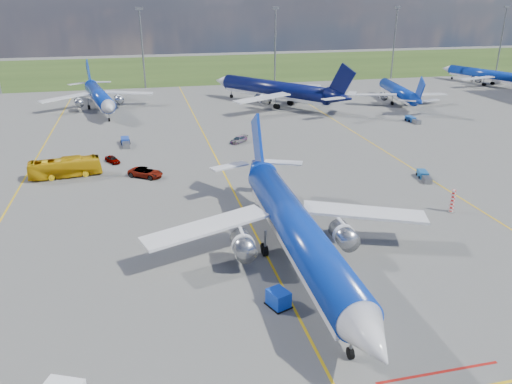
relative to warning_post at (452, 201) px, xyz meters
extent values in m
plane|color=#555552|center=(-26.00, -8.00, -1.50)|extent=(400.00, 400.00, 0.00)
cube|color=#2D4719|center=(-26.00, 142.00, -1.50)|extent=(400.00, 80.00, 0.01)
cube|color=gold|center=(-26.00, 22.00, -1.49)|extent=(0.25, 160.00, 0.02)
cube|color=gold|center=(-56.00, 32.00, -1.49)|extent=(0.25, 120.00, 0.02)
cube|color=gold|center=(4.00, 32.00, -1.49)|extent=(0.25, 120.00, 0.02)
cube|color=#A5140F|center=(-18.00, -26.00, -1.49)|extent=(10.00, 0.25, 0.02)
cylinder|color=slate|center=(-36.00, 102.00, 9.50)|extent=(0.50, 0.50, 22.00)
cube|color=slate|center=(-36.00, 102.00, 20.80)|extent=(2.20, 0.50, 0.80)
cylinder|color=slate|center=(4.00, 102.00, 9.50)|extent=(0.50, 0.50, 22.00)
cube|color=slate|center=(4.00, 102.00, 20.80)|extent=(2.20, 0.50, 0.80)
cylinder|color=slate|center=(44.00, 102.00, 9.50)|extent=(0.50, 0.50, 22.00)
cube|color=slate|center=(44.00, 102.00, 20.80)|extent=(2.20, 0.50, 0.80)
cylinder|color=slate|center=(84.00, 102.00, 9.50)|extent=(0.50, 0.50, 22.00)
cube|color=slate|center=(84.00, 102.00, 20.80)|extent=(2.20, 0.50, 0.80)
cylinder|color=red|center=(0.00, 0.00, 0.00)|extent=(0.50, 0.50, 3.00)
cube|color=#0D39C1|center=(-27.27, -15.08, -0.73)|extent=(2.15, 2.37, 1.55)
imported|color=gold|center=(-49.90, 25.21, -0.01)|extent=(10.94, 3.85, 2.98)
imported|color=#999999|center=(-43.17, 30.72, -0.93)|extent=(2.87, 3.60, 1.15)
imported|color=#999999|center=(-37.97, 22.35, -0.76)|extent=(5.80, 5.03, 1.48)
imported|color=#999999|center=(-20.40, 37.79, -0.91)|extent=(4.21, 3.88, 1.19)
cube|color=#185291|center=(3.33, 12.68, -1.00)|extent=(1.82, 2.60, 1.00)
cube|color=slate|center=(2.74, 10.40, -1.09)|extent=(1.51, 2.03, 0.82)
cube|color=#1C3EA8|center=(-41.22, 41.97, -0.93)|extent=(1.63, 2.80, 1.15)
cube|color=slate|center=(-41.04, 39.27, -1.03)|extent=(1.39, 2.16, 0.94)
cube|color=#1C53AB|center=(19.88, 46.04, -0.98)|extent=(1.46, 2.54, 1.05)
cube|color=slate|center=(20.01, 43.57, -1.07)|extent=(1.24, 1.96, 0.86)
camera|label=1|loc=(-37.83, -51.56, 24.61)|focal=35.00mm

